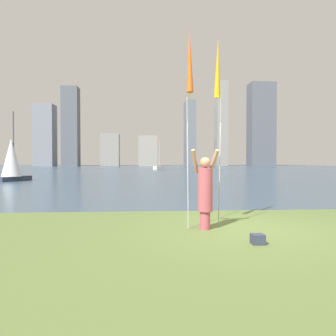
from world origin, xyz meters
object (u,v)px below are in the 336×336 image
person (205,190)px  sailboat_0 (12,160)px  kite_flag_left (190,66)px  sailboat_2 (159,168)px  kite_flag_right (218,72)px  bag (258,239)px

person → sailboat_0: sailboat_0 is taller
person → kite_flag_left: 2.86m
sailboat_0 → sailboat_2: sailboat_0 is taller
kite_flag_right → sailboat_2: size_ratio=0.85×
kite_flag_right → sailboat_2: 51.24m
person → bag: bearing=-74.2°
person → kite_flag_right: kite_flag_right is taller
kite_flag_right → sailboat_0: sailboat_0 is taller
person → kite_flag_right: (0.39, 0.43, 2.86)m
bag → sailboat_2: (0.20, 52.94, 0.27)m
person → sailboat_0: bearing=109.6°
kite_flag_left → bag: bearing=-47.2°
sailboat_0 → bag: bearing=-57.3°
kite_flag_right → kite_flag_left: bearing=-144.0°
person → sailboat_2: 51.57m
kite_flag_left → bag: (1.16, -1.25, -3.66)m
kite_flag_left → bag: 4.03m
kite_flag_left → person: bearing=18.8°
bag → sailboat_0: (-12.85, 19.99, 1.58)m
kite_flag_left → sailboat_2: size_ratio=0.85×
person → kite_flag_right: bearing=34.7°
kite_flag_left → sailboat_2: (1.36, 51.69, -3.39)m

